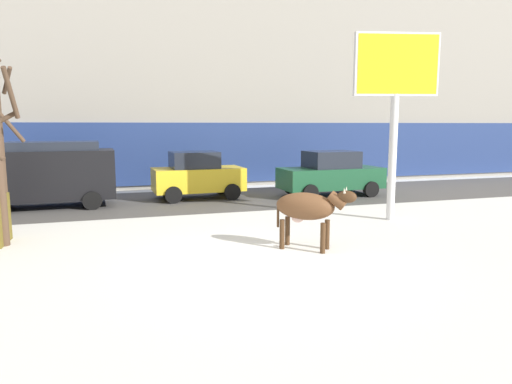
{
  "coord_description": "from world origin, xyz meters",
  "views": [
    {
      "loc": [
        -3.02,
        -8.77,
        2.89
      ],
      "look_at": [
        0.58,
        2.94,
        1.1
      ],
      "focal_mm": 32.23,
      "sensor_mm": 36.0,
      "label": 1
    }
  ],
  "objects_px": {
    "pedestrian_near_billboard": "(27,174)",
    "car_darkgreen_sedan": "(331,174)",
    "car_black_van": "(46,173)",
    "cow_brown": "(308,208)",
    "car_yellow_hatchback": "(197,175)",
    "billboard": "(396,76)"
  },
  "relations": [
    {
      "from": "pedestrian_near_billboard",
      "to": "car_darkgreen_sedan",
      "type": "bearing_deg",
      "value": -17.13
    },
    {
      "from": "car_black_van",
      "to": "car_darkgreen_sedan",
      "type": "xyz_separation_m",
      "value": [
        10.77,
        -0.4,
        -0.33
      ]
    },
    {
      "from": "cow_brown",
      "to": "car_black_van",
      "type": "distance_m",
      "value": 10.16
    },
    {
      "from": "car_darkgreen_sedan",
      "to": "car_black_van",
      "type": "bearing_deg",
      "value": 177.85
    },
    {
      "from": "cow_brown",
      "to": "car_darkgreen_sedan",
      "type": "relative_size",
      "value": 0.4
    },
    {
      "from": "cow_brown",
      "to": "car_black_van",
      "type": "relative_size",
      "value": 0.37
    },
    {
      "from": "car_yellow_hatchback",
      "to": "pedestrian_near_billboard",
      "type": "relative_size",
      "value": 2.06
    },
    {
      "from": "car_yellow_hatchback",
      "to": "car_darkgreen_sedan",
      "type": "relative_size",
      "value": 0.84
    },
    {
      "from": "billboard",
      "to": "car_yellow_hatchback",
      "type": "xyz_separation_m",
      "value": [
        -4.95,
        5.86,
        -3.39
      ]
    },
    {
      "from": "cow_brown",
      "to": "car_darkgreen_sedan",
      "type": "height_order",
      "value": "car_darkgreen_sedan"
    },
    {
      "from": "cow_brown",
      "to": "car_yellow_hatchback",
      "type": "height_order",
      "value": "car_yellow_hatchback"
    },
    {
      "from": "pedestrian_near_billboard",
      "to": "cow_brown",
      "type": "bearing_deg",
      "value": -55.03
    },
    {
      "from": "cow_brown",
      "to": "pedestrian_near_billboard",
      "type": "height_order",
      "value": "pedestrian_near_billboard"
    },
    {
      "from": "billboard",
      "to": "cow_brown",
      "type": "bearing_deg",
      "value": -147.85
    },
    {
      "from": "cow_brown",
      "to": "pedestrian_near_billboard",
      "type": "relative_size",
      "value": 0.99
    },
    {
      "from": "cow_brown",
      "to": "billboard",
      "type": "relative_size",
      "value": 0.31
    },
    {
      "from": "car_black_van",
      "to": "car_yellow_hatchback",
      "type": "xyz_separation_m",
      "value": [
        5.4,
        0.48,
        -0.32
      ]
    },
    {
      "from": "car_black_van",
      "to": "pedestrian_near_billboard",
      "type": "bearing_deg",
      "value": 109.69
    },
    {
      "from": "billboard",
      "to": "car_darkgreen_sedan",
      "type": "bearing_deg",
      "value": 85.22
    },
    {
      "from": "car_black_van",
      "to": "car_yellow_hatchback",
      "type": "distance_m",
      "value": 5.43
    },
    {
      "from": "cow_brown",
      "to": "pedestrian_near_billboard",
      "type": "xyz_separation_m",
      "value": [
        -7.72,
        11.04,
        -0.11
      ]
    },
    {
      "from": "billboard",
      "to": "car_yellow_hatchback",
      "type": "relative_size",
      "value": 1.56
    }
  ]
}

